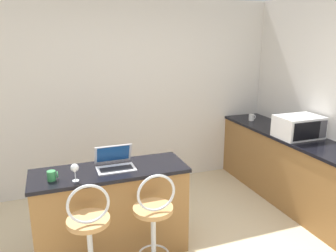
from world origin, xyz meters
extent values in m
cube|color=silver|center=(0.00, 2.34, 1.30)|extent=(12.00, 0.06, 2.60)
cube|color=olive|center=(-0.50, 0.78, 0.43)|extent=(1.41, 0.49, 0.85)
cube|color=black|center=(-0.50, 0.78, 0.87)|extent=(1.44, 0.52, 0.03)
cube|color=olive|center=(1.88, 0.90, 0.43)|extent=(0.57, 2.81, 0.85)
cube|color=black|center=(1.88, 0.90, 0.87)|extent=(0.60, 2.84, 0.03)
cylinder|color=#B7844C|center=(-0.77, 0.30, 0.68)|extent=(0.34, 0.34, 0.04)
torus|color=silver|center=(-0.77, 0.21, 0.87)|extent=(0.32, 0.02, 0.32)
cylinder|color=silver|center=(-0.23, 0.30, 0.34)|extent=(0.04, 0.04, 0.66)
cylinder|color=#B7844C|center=(-0.23, 0.30, 0.68)|extent=(0.34, 0.34, 0.04)
torus|color=silver|center=(-0.23, 0.21, 0.87)|extent=(0.32, 0.02, 0.32)
cube|color=silver|center=(-0.44, 0.76, 0.89)|extent=(0.35, 0.22, 0.01)
cube|color=black|center=(-0.44, 0.74, 0.90)|extent=(0.30, 0.12, 0.00)
cube|color=silver|center=(-0.44, 0.88, 1.00)|extent=(0.35, 0.09, 0.19)
cube|color=#19478C|center=(-0.44, 0.87, 1.00)|extent=(0.31, 0.07, 0.16)
cube|color=white|center=(1.86, 1.01, 1.02)|extent=(0.53, 0.38, 0.27)
cube|color=black|center=(1.82, 0.81, 1.02)|extent=(0.37, 0.01, 0.21)
cube|color=#4C4C51|center=(2.06, 0.81, 1.02)|extent=(0.11, 0.01, 0.21)
cylinder|color=#338447|center=(-1.01, 0.70, 0.93)|extent=(0.07, 0.07, 0.09)
torus|color=#338447|center=(-0.96, 0.70, 0.94)|extent=(0.01, 0.06, 0.06)
cylinder|color=white|center=(1.81, 1.92, 0.94)|extent=(0.08, 0.08, 0.09)
torus|color=white|center=(1.86, 1.92, 0.94)|extent=(0.01, 0.06, 0.06)
cylinder|color=silver|center=(-0.82, 0.62, 0.89)|extent=(0.06, 0.06, 0.00)
cylinder|color=silver|center=(-0.82, 0.62, 0.94)|extent=(0.01, 0.01, 0.09)
sphere|color=silver|center=(-0.82, 0.62, 1.01)|extent=(0.07, 0.07, 0.07)
camera|label=1|loc=(-0.96, -2.07, 2.07)|focal=35.00mm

